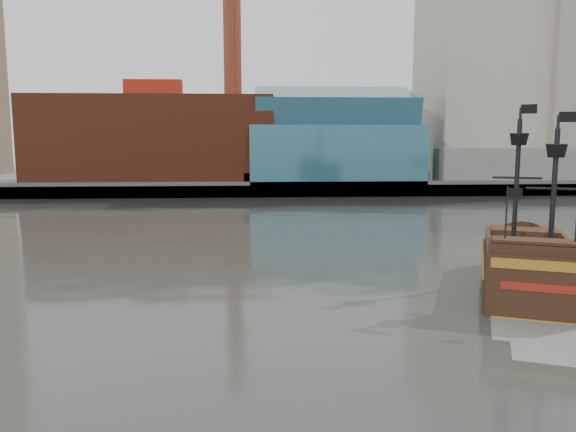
{
  "coord_description": "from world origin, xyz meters",
  "views": [
    {
      "loc": [
        -4.37,
        -30.85,
        9.92
      ],
      "look_at": [
        -1.79,
        11.2,
        4.0
      ],
      "focal_mm": 35.0,
      "sensor_mm": 36.0,
      "label": 1
    }
  ],
  "objects": [
    {
      "name": "skyline",
      "position": [
        5.21,
        84.56,
        24.55
      ],
      "size": [
        149.0,
        45.0,
        62.0
      ],
      "color": "brown",
      "rests_on": "promenade_far"
    },
    {
      "name": "promenade_far",
      "position": [
        0.0,
        92.0,
        1.0
      ],
      "size": [
        220.0,
        60.0,
        2.0
      ],
      "primitive_type": "cube",
      "color": "slate",
      "rests_on": "ground"
    },
    {
      "name": "pirate_ship",
      "position": [
        13.45,
        3.78,
        1.18
      ],
      "size": [
        11.34,
        17.99,
        12.97
      ],
      "rotation": [
        0.0,
        0.0,
        -0.39
      ],
      "color": "black",
      "rests_on": "ground"
    },
    {
      "name": "seawall",
      "position": [
        0.0,
        62.5,
        1.3
      ],
      "size": [
        220.0,
        1.0,
        2.6
      ],
      "primitive_type": "cube",
      "color": "#4C4C49",
      "rests_on": "ground"
    },
    {
      "name": "ground",
      "position": [
        0.0,
        0.0,
        0.0
      ],
      "size": [
        400.0,
        400.0,
        0.0
      ],
      "primitive_type": "plane",
      "color": "#242621",
      "rests_on": "ground"
    }
  ]
}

